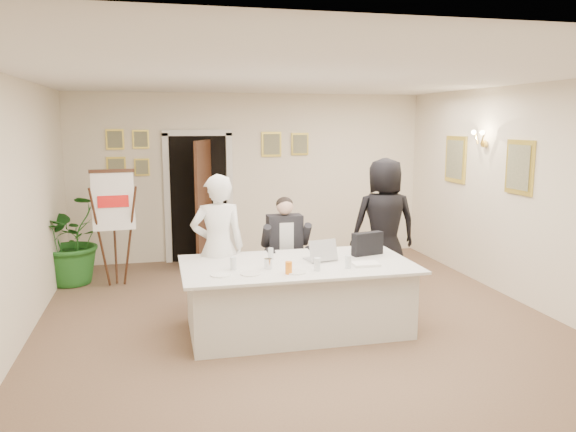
% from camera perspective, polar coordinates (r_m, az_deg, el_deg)
% --- Properties ---
extents(floor, '(7.00, 7.00, 0.00)m').
position_cam_1_polar(floor, '(6.57, 1.49, -11.20)').
color(floor, brown).
rests_on(floor, ground).
extents(ceiling, '(6.00, 7.00, 0.02)m').
position_cam_1_polar(ceiling, '(6.16, 1.61, 13.95)').
color(ceiling, white).
rests_on(ceiling, wall_back).
extents(wall_back, '(6.00, 0.10, 2.80)m').
position_cam_1_polar(wall_back, '(9.61, -3.75, 3.99)').
color(wall_back, '#F0E6CB').
rests_on(wall_back, floor).
extents(wall_front, '(6.00, 0.10, 2.80)m').
position_cam_1_polar(wall_front, '(3.04, 18.69, -8.70)').
color(wall_front, '#F0E6CB').
rests_on(wall_front, floor).
extents(wall_left, '(0.10, 7.00, 2.80)m').
position_cam_1_polar(wall_left, '(6.18, -26.45, -0.08)').
color(wall_left, '#F0E6CB').
rests_on(wall_left, floor).
extents(wall_right, '(0.10, 7.00, 2.80)m').
position_cam_1_polar(wall_right, '(7.55, 24.18, 1.65)').
color(wall_right, '#F0E6CB').
rests_on(wall_right, floor).
extents(doorway, '(1.14, 0.86, 2.20)m').
position_cam_1_polar(doorway, '(9.37, -8.88, 1.56)').
color(doorway, black).
rests_on(doorway, floor).
extents(pictures_back_wall, '(3.40, 0.06, 0.80)m').
position_cam_1_polar(pictures_back_wall, '(9.45, -8.57, 6.55)').
color(pictures_back_wall, '#E6D04E').
rests_on(pictures_back_wall, wall_back).
extents(pictures_right_wall, '(0.06, 2.20, 0.80)m').
position_cam_1_polar(pictures_right_wall, '(8.48, 19.28, 5.11)').
color(pictures_right_wall, '#E6D04E').
rests_on(pictures_right_wall, wall_right).
extents(wall_sconce, '(0.20, 0.30, 0.24)m').
position_cam_1_polar(wall_sconce, '(8.42, 19.00, 7.49)').
color(wall_sconce, gold).
rests_on(wall_sconce, wall_right).
extents(conference_table, '(2.56, 1.37, 0.78)m').
position_cam_1_polar(conference_table, '(6.36, 0.94, -8.14)').
color(conference_table, silver).
rests_on(conference_table, floor).
extents(seated_man, '(0.67, 0.71, 1.41)m').
position_cam_1_polar(seated_man, '(7.18, -0.26, -3.52)').
color(seated_man, black).
rests_on(seated_man, floor).
extents(flip_chart, '(0.58, 0.39, 1.64)m').
position_cam_1_polar(flip_chart, '(8.29, -17.19, -1.76)').
color(flip_chart, black).
rests_on(flip_chart, floor).
extents(standing_man, '(0.65, 0.44, 1.74)m').
position_cam_1_polar(standing_man, '(6.64, -7.13, -3.22)').
color(standing_man, white).
rests_on(standing_man, floor).
extents(standing_woman, '(0.96, 0.67, 1.85)m').
position_cam_1_polar(standing_woman, '(7.90, 9.73, -0.82)').
color(standing_woman, black).
rests_on(standing_woman, floor).
extents(potted_palm, '(1.54, 1.49, 1.31)m').
position_cam_1_polar(potted_palm, '(8.69, -21.10, -2.18)').
color(potted_palm, '#226521').
rests_on(potted_palm, floor).
extents(laptop, '(0.40, 0.42, 0.28)m').
position_cam_1_polar(laptop, '(6.39, 3.30, -3.25)').
color(laptop, '#B7BABC').
rests_on(laptop, conference_table).
extents(laptop_bag, '(0.40, 0.20, 0.27)m').
position_cam_1_polar(laptop_bag, '(6.67, 8.07, -2.80)').
color(laptop_bag, black).
rests_on(laptop_bag, conference_table).
extents(paper_stack, '(0.29, 0.21, 0.03)m').
position_cam_1_polar(paper_stack, '(6.22, 7.90, -4.86)').
color(paper_stack, white).
rests_on(paper_stack, conference_table).
extents(plate_left, '(0.25, 0.25, 0.01)m').
position_cam_1_polar(plate_left, '(5.80, -6.87, -5.96)').
color(plate_left, white).
rests_on(plate_left, conference_table).
extents(plate_mid, '(0.24, 0.24, 0.01)m').
position_cam_1_polar(plate_mid, '(5.81, -3.82, -5.88)').
color(plate_mid, white).
rests_on(plate_mid, conference_table).
extents(plate_near, '(0.23, 0.23, 0.01)m').
position_cam_1_polar(plate_near, '(5.86, 0.79, -5.73)').
color(plate_near, white).
rests_on(plate_near, conference_table).
extents(glass_a, '(0.07, 0.07, 0.14)m').
position_cam_1_polar(glass_a, '(5.99, -5.59, -4.81)').
color(glass_a, silver).
rests_on(glass_a, conference_table).
extents(glass_b, '(0.09, 0.09, 0.14)m').
position_cam_1_polar(glass_b, '(5.93, 2.98, -4.93)').
color(glass_b, silver).
rests_on(glass_b, conference_table).
extents(glass_c, '(0.08, 0.08, 0.14)m').
position_cam_1_polar(glass_c, '(6.06, 6.14, -4.66)').
color(glass_c, silver).
rests_on(glass_c, conference_table).
extents(glass_d, '(0.07, 0.07, 0.14)m').
position_cam_1_polar(glass_d, '(6.38, -1.78, -3.88)').
color(glass_d, silver).
rests_on(glass_d, conference_table).
extents(oj_glass, '(0.08, 0.08, 0.13)m').
position_cam_1_polar(oj_glass, '(5.81, 0.07, -5.29)').
color(oj_glass, orange).
rests_on(oj_glass, conference_table).
extents(steel_jug, '(0.11, 0.11, 0.11)m').
position_cam_1_polar(steel_jug, '(6.02, -2.03, -4.86)').
color(steel_jug, silver).
rests_on(steel_jug, conference_table).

